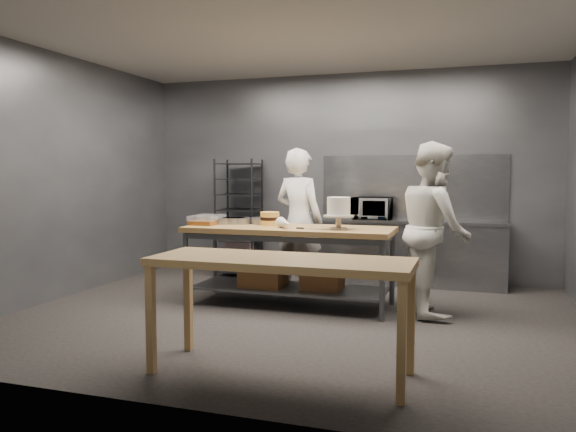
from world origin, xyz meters
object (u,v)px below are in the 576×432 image
(work_table, at_px, (289,257))
(chef_right, at_px, (434,229))
(microwave, at_px, (372,208))
(layer_cake, at_px, (270,219))
(frosted_cake_stand, at_px, (339,209))
(speed_rack, at_px, (239,219))
(near_counter, at_px, (281,269))
(chef_behind, at_px, (299,221))

(work_table, height_order, chef_right, chef_right)
(microwave, height_order, layer_cake, microwave)
(work_table, bearing_deg, microwave, 68.43)
(work_table, bearing_deg, frosted_cake_stand, -10.17)
(speed_rack, height_order, layer_cake, speed_rack)
(frosted_cake_stand, distance_m, layer_cake, 0.94)
(speed_rack, xyz_separation_m, chef_right, (2.95, -1.52, 0.08))
(work_table, height_order, frosted_cake_stand, frosted_cake_stand)
(speed_rack, distance_m, microwave, 2.00)
(near_counter, bearing_deg, speed_rack, 117.22)
(chef_behind, bearing_deg, chef_right, 177.36)
(microwave, relative_size, frosted_cake_stand, 1.52)
(work_table, relative_size, near_counter, 1.20)
(work_table, height_order, speed_rack, speed_rack)
(frosted_cake_stand, bearing_deg, near_counter, -89.42)
(work_table, relative_size, chef_behind, 1.29)
(near_counter, bearing_deg, work_table, 106.38)
(chef_right, height_order, microwave, chef_right)
(work_table, distance_m, near_counter, 2.27)
(work_table, distance_m, frosted_cake_stand, 0.85)
(frosted_cake_stand, bearing_deg, work_table, 169.83)
(near_counter, xyz_separation_m, speed_rack, (-1.95, 3.79, 0.04))
(work_table, height_order, chef_behind, chef_behind)
(layer_cake, bearing_deg, frosted_cake_stand, -15.20)
(near_counter, bearing_deg, chef_right, 66.36)
(chef_right, bearing_deg, near_counter, 139.89)
(microwave, distance_m, layer_cake, 1.84)
(speed_rack, distance_m, layer_cake, 1.82)
(work_table, distance_m, chef_behind, 0.81)
(speed_rack, height_order, chef_behind, chef_behind)
(chef_behind, bearing_deg, work_table, 114.37)
(work_table, xyz_separation_m, frosted_cake_stand, (0.61, -0.11, 0.57))
(work_table, height_order, near_counter, work_table)
(speed_rack, bearing_deg, near_counter, -62.78)
(speed_rack, bearing_deg, layer_cake, -55.37)
(near_counter, height_order, frosted_cake_stand, frosted_cake_stand)
(chef_right, distance_m, microwave, 1.86)
(near_counter, height_order, speed_rack, speed_rack)
(speed_rack, height_order, chef_right, chef_right)
(microwave, bearing_deg, chef_behind, -127.98)
(work_table, bearing_deg, near_counter, -73.62)
(chef_right, height_order, frosted_cake_stand, chef_right)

